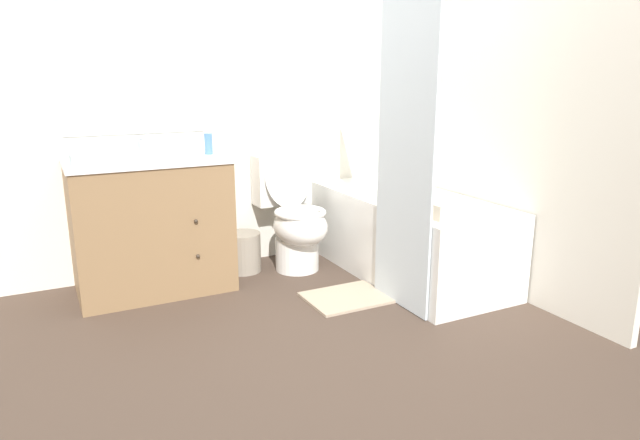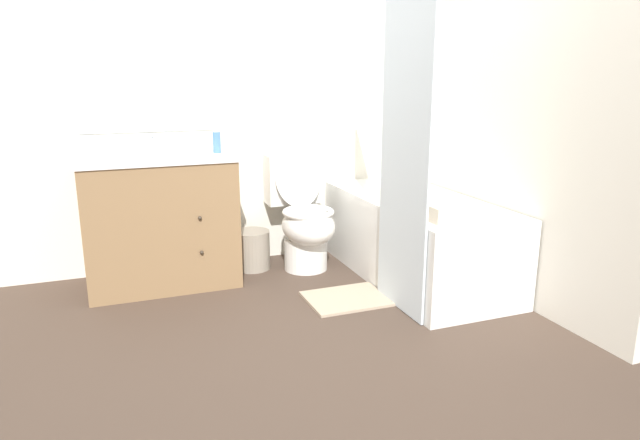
{
  "view_description": "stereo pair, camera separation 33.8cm",
  "coord_description": "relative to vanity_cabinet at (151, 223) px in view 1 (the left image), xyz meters",
  "views": [
    {
      "loc": [
        -1.37,
        -2.14,
        1.37
      ],
      "look_at": [
        0.11,
        0.78,
        0.51
      ],
      "focal_mm": 32.0,
      "sensor_mm": 36.0,
      "label": 1
    },
    {
      "loc": [
        -1.06,
        -2.27,
        1.37
      ],
      "look_at": [
        0.11,
        0.78,
        0.51
      ],
      "focal_mm": 32.0,
      "sensor_mm": 36.0,
      "label": 2
    }
  ],
  "objects": [
    {
      "name": "toilet",
      "position": [
        0.98,
        -0.04,
        -0.07
      ],
      "size": [
        0.4,
        0.64,
        0.85
      ],
      "color": "white",
      "rests_on": "ground_plane"
    },
    {
      "name": "shower_curtain",
      "position": [
        1.26,
        -0.95,
        0.5
      ],
      "size": [
        0.01,
        0.53,
        1.87
      ],
      "color": "silver",
      "rests_on": "ground_plane"
    },
    {
      "name": "tissue_box",
      "position": [
        0.04,
        0.03,
        0.47
      ],
      "size": [
        0.15,
        0.11,
        0.12
      ],
      "color": "silver",
      "rests_on": "vanity_cabinet"
    },
    {
      "name": "bathtub",
      "position": [
        1.62,
        -0.5,
        -0.16
      ],
      "size": [
        0.7,
        1.57,
        0.55
      ],
      "color": "white",
      "rests_on": "ground_plane"
    },
    {
      "name": "sink_faucet",
      "position": [
        -0.0,
        0.2,
        0.45
      ],
      "size": [
        0.14,
        0.12,
        0.12
      ],
      "color": "silver",
      "rests_on": "vanity_cabinet"
    },
    {
      "name": "hand_towel_folded",
      "position": [
        -0.3,
        -0.19,
        0.45
      ],
      "size": [
        0.27,
        0.14,
        0.07
      ],
      "color": "silver",
      "rests_on": "vanity_cabinet"
    },
    {
      "name": "wastebasket",
      "position": [
        0.62,
        0.06,
        -0.3
      ],
      "size": [
        0.25,
        0.25,
        0.28
      ],
      "color": "gray",
      "rests_on": "ground_plane"
    },
    {
      "name": "vanity_cabinet",
      "position": [
        0.0,
        0.0,
        0.0
      ],
      "size": [
        0.96,
        0.61,
        0.86
      ],
      "color": "olive",
      "rests_on": "ground_plane"
    },
    {
      "name": "bath_mat",
      "position": [
        1.02,
        -0.72,
        -0.43
      ],
      "size": [
        0.49,
        0.4,
        0.02
      ],
      "color": "tan",
      "rests_on": "ground_plane"
    },
    {
      "name": "wall_back",
      "position": [
        0.74,
        0.31,
        0.81
      ],
      "size": [
        8.0,
        0.06,
        2.5
      ],
      "color": "white",
      "rests_on": "ground_plane"
    },
    {
      "name": "ground_plane",
      "position": [
        0.75,
        -1.46,
        -0.44
      ],
      "size": [
        14.0,
        14.0,
        0.0
      ],
      "primitive_type": "plane",
      "color": "#47382D"
    },
    {
      "name": "soap_dispenser",
      "position": [
        0.39,
        -0.03,
        0.49
      ],
      "size": [
        0.05,
        0.05,
        0.16
      ],
      "color": "#4C7AB2",
      "rests_on": "vanity_cabinet"
    },
    {
      "name": "wall_right",
      "position": [
        2.0,
        -0.59,
        0.81
      ],
      "size": [
        0.05,
        2.74,
        2.5
      ],
      "color": "white",
      "rests_on": "ground_plane"
    },
    {
      "name": "bath_towel_folded",
      "position": [
        1.51,
        -1.03,
        0.16
      ],
      "size": [
        0.31,
        0.26,
        0.09
      ],
      "color": "beige",
      "rests_on": "bathtub"
    }
  ]
}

